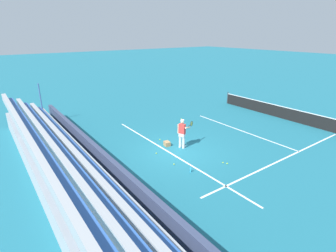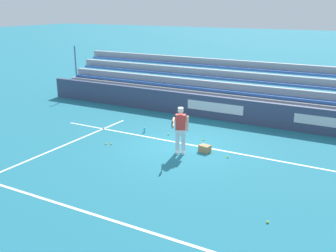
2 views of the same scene
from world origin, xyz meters
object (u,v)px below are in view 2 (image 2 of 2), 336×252
Objects in this scene: tennis_player at (180,130)px; tennis_ball_stray_back at (168,134)px; ball_box_cardboard at (205,149)px; water_bottle at (144,130)px; tennis_ball_midcourt at (228,157)px; tennis_ball_far_left at (111,144)px; tennis_ball_near_player at (268,222)px; tennis_ball_by_box at (204,140)px; tennis_ball_far_right at (106,144)px.

tennis_player is 25.98× the size of tennis_ball_stray_back.
ball_box_cardboard reaches higher than water_bottle.
tennis_ball_stray_back is 1.08m from water_bottle.
ball_box_cardboard reaches higher than tennis_ball_midcourt.
tennis_ball_midcourt is at bearing 158.24° from tennis_ball_stray_back.
tennis_ball_midcourt is at bearing -168.50° from tennis_ball_far_left.
tennis_player is at bearing -38.04° from tennis_ball_near_player.
tennis_player is 5.31m from tennis_ball_near_player.
tennis_ball_by_box is at bearing -63.99° from ball_box_cardboard.
tennis_player reaches higher than tennis_ball_near_player.
tennis_ball_midcourt is (-4.44, -0.90, 0.00)m from tennis_ball_far_left.
tennis_ball_midcourt is 1.00× the size of tennis_ball_by_box.
tennis_ball_near_player is at bearing 131.87° from ball_box_cardboard.
water_bottle is (2.64, 0.24, 0.08)m from tennis_ball_by_box.
tennis_ball_near_player is at bearing 138.57° from tennis_ball_stray_back.
tennis_ball_far_right is at bearing 76.76° from water_bottle.
tennis_ball_by_box is (-2.93, -2.18, 0.00)m from tennis_ball_far_left.
tennis_ball_near_player is 7.55m from tennis_ball_far_right.
water_bottle is at bearing 10.93° from tennis_ball_stray_back.
tennis_player is 4.29× the size of ball_box_cardboard.
tennis_ball_stray_back is (5.53, -4.88, 0.00)m from tennis_ball_near_player.
water_bottle is at bearing -15.56° from ball_box_cardboard.
ball_box_cardboard is 0.97m from tennis_ball_midcourt.
tennis_ball_far_right is at bearing 17.37° from ball_box_cardboard.
tennis_ball_midcourt is (2.44, -3.65, 0.00)m from tennis_ball_near_player.
tennis_player is at bearing -168.68° from tennis_ball_far_right.
tennis_ball_far_left is 1.00× the size of tennis_ball_midcourt.
tennis_ball_by_box is (3.95, -4.92, 0.00)m from tennis_ball_near_player.
tennis_ball_stray_back is at bearing -169.07° from water_bottle.
tennis_ball_stray_back and tennis_ball_by_box have the same top height.
tennis_ball_midcourt is 4.28m from water_bottle.
ball_box_cardboard is at bearing -142.57° from tennis_player.
tennis_ball_stray_back and tennis_ball_far_right have the same top height.
tennis_player is 25.98× the size of tennis_ball_far_left.
tennis_player reaches higher than water_bottle.
tennis_ball_near_player and tennis_ball_far_left have the same top height.
water_bottle is (-0.48, -2.04, 0.08)m from tennis_ball_far_right.
tennis_ball_far_left is (1.35, 2.14, 0.00)m from tennis_ball_stray_back.
tennis_player is at bearing 130.34° from tennis_ball_stray_back.
tennis_ball_by_box is (1.51, -1.27, 0.00)m from tennis_ball_midcourt.
tennis_ball_near_player is at bearing 144.63° from water_bottle.
tennis_ball_stray_back is 1.59m from tennis_ball_by_box.
tennis_ball_stray_back is 1.00× the size of tennis_ball_midcourt.
tennis_ball_near_player is 1.00× the size of tennis_ball_stray_back.
tennis_ball_stray_back is 1.00× the size of tennis_ball_by_box.
water_bottle reaches higher than tennis_ball_by_box.
tennis_ball_near_player is at bearing 159.52° from tennis_ball_far_right.
tennis_ball_far_right is (4.63, 1.01, 0.00)m from tennis_ball_midcourt.
tennis_ball_near_player is 8.08m from water_bottle.
ball_box_cardboard is 6.06× the size of tennis_ball_by_box.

